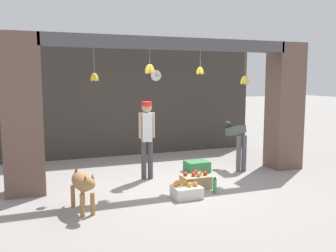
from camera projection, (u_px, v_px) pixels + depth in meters
The scene contains 13 objects.
ground_plane at pixel (176, 182), 7.71m from camera, with size 60.00×60.00×0.00m, color gray.
shop_back_wall at pixel (135, 102), 10.35m from camera, with size 7.08×0.12×2.93m, color #38332D.
shop_pillar_left at pixel (22, 115), 6.78m from camera, with size 0.70×0.60×2.93m, color brown.
shop_pillar_right at pixel (285, 106), 8.82m from camera, with size 0.70×0.60×2.93m, color brown.
storefront_awning at pixel (175, 45), 7.47m from camera, with size 5.18×0.31×0.96m.
dog at pixel (83, 184), 5.95m from camera, with size 0.38×1.00×0.69m.
shopkeeper at pixel (147, 134), 7.84m from camera, with size 0.34×0.28×1.65m.
worker_stooping at pixel (236, 139), 8.73m from camera, with size 0.25×0.83×1.09m.
fruit_crate_oranges at pixel (186, 191), 6.72m from camera, with size 0.50×0.41×0.29m.
fruit_crate_apples at pixel (196, 181), 7.31m from camera, with size 0.54×0.38×0.32m.
produce_box_green at pixel (197, 166), 8.57m from camera, with size 0.51×0.43×0.24m, color #387A42.
water_bottle at pixel (215, 186), 6.98m from camera, with size 0.07×0.07×0.30m.
wall_clock at pixel (156, 76), 10.39m from camera, with size 0.32×0.03×0.32m.
Camera 1 is at (-2.82, -6.95, 2.14)m, focal length 40.00 mm.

